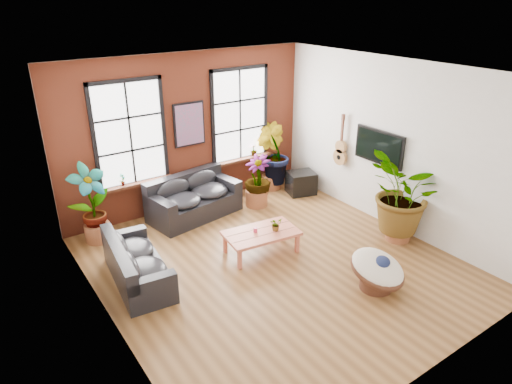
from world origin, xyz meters
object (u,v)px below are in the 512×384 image
Objects in this scene: sofa_left at (135,264)px; papasan_chair at (378,270)px; coffee_table at (261,234)px; sofa_back at (193,198)px.

sofa_left reaches higher than papasan_chair.
sofa_left is at bearing 119.08° from papasan_chair.
sofa_left is 1.60× the size of papasan_chair.
coffee_table is at bearing 90.95° from papasan_chair.
papasan_chair is at bearing -82.80° from sofa_back.
sofa_left reaches higher than coffee_table.
sofa_left is at bearing 175.99° from coffee_table.
sofa_back is at bearing 83.13° from papasan_chair.
sofa_back reaches higher than papasan_chair.
sofa_left is 2.39m from coffee_table.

